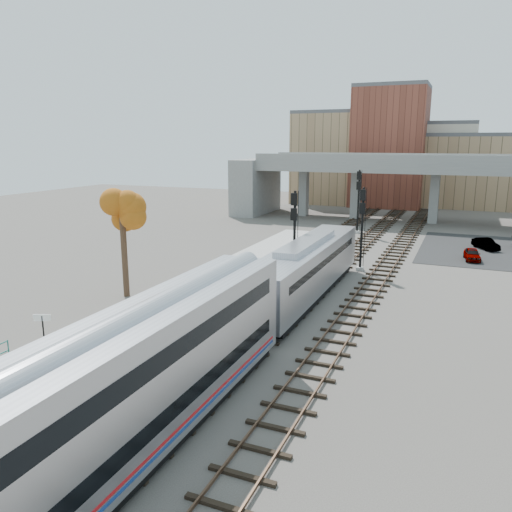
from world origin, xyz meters
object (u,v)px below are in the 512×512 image
Objects in this scene: signal_mast_mid at (362,229)px; signal_mast_far at (358,201)px; tree at (122,213)px; car_b at (486,244)px; car_a at (472,254)px; signal_mast_near at (294,237)px; locomotive at (306,268)px; coach at (89,417)px.

signal_mast_mid is 18.82m from signal_mast_far.
tree is (-10.29, -32.61, 2.15)m from signal_mast_far.
signal_mast_mid is 2.07× the size of car_b.
signal_mast_mid is 2.18× the size of car_a.
tree is at bearing -142.05° from signal_mast_near.
signal_mast_far is 34.26m from tree.
car_b is at bearing 70.60° from car_a.
signal_mast_near is 19.71m from car_a.
signal_mast_far is (-2.10, 28.00, 1.75)m from locomotive.
tree is 2.34× the size of car_b.
locomotive is 13.78m from tree.
coach is 3.40× the size of signal_mast_mid.
signal_mast_mid is (2.00, 32.24, 0.90)m from coach.
tree is 38.04m from car_b.
locomotive is 2.59× the size of signal_mast_mid.
locomotive is 5.36× the size of car_b.
signal_mast_near reaches higher than coach.
car_b is at bearing 48.63° from tree.
signal_mast_near is at bearing 94.61° from coach.
signal_mast_far reaches higher than coach.
signal_mast_far reaches higher than car_b.
signal_mast_mid reaches higher than car_b.
signal_mast_near is (-2.10, 26.02, 0.97)m from coach.
locomotive is 20.95m from car_a.
tree is (-12.39, -4.61, 3.90)m from locomotive.
tree is at bearing -159.58° from locomotive.
coach is 3.35× the size of signal_mast_near.
locomotive is 4.28m from signal_mast_near.
signal_mast_mid is at bearing 78.27° from locomotive.
car_b is at bearing 53.16° from signal_mast_mid.
signal_mast_near is at bearing -139.79° from car_a.
signal_mast_far is 2.33× the size of car_a.
locomotive is at bearing -58.40° from signal_mast_near.
car_b is (24.87, 28.24, -5.55)m from tree.
signal_mast_near is at bearing -123.39° from signal_mast_mid.
signal_mast_near is 25.12m from car_b.
signal_mast_mid is 17.75m from car_b.
signal_mast_far is 0.94× the size of tree.
coach is at bearing -112.34° from car_a.
signal_mast_mid reaches higher than car_a.
signal_mast_near is 1.01× the size of signal_mast_mid.
coach is 41.84m from car_a.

